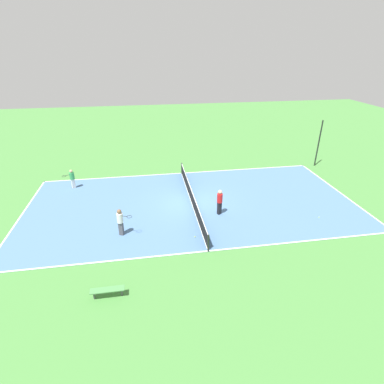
% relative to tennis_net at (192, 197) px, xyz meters
% --- Properties ---
extents(ground_plane, '(80.00, 80.00, 0.00)m').
position_rel_tennis_net_xyz_m(ground_plane, '(0.00, 0.00, -0.52)').
color(ground_plane, '#47843D').
extents(court_surface, '(11.41, 23.17, 0.02)m').
position_rel_tennis_net_xyz_m(court_surface, '(0.00, 0.00, -0.51)').
color(court_surface, '#4C729E').
rests_on(court_surface, ground_plane).
extents(tennis_net, '(11.21, 0.10, 0.99)m').
position_rel_tennis_net_xyz_m(tennis_net, '(0.00, 0.00, 0.00)').
color(tennis_net, black).
rests_on(tennis_net, court_surface).
extents(bench, '(0.36, 1.51, 0.45)m').
position_rel_tennis_net_xyz_m(bench, '(8.18, -5.17, -0.14)').
color(bench, '#4C8C4C').
rests_on(bench, ground_plane).
extents(player_coach_red, '(0.49, 0.49, 1.77)m').
position_rel_tennis_net_xyz_m(player_coach_red, '(1.81, 1.55, 0.51)').
color(player_coach_red, black).
rests_on(player_coach_red, court_surface).
extents(player_far_green, '(0.79, 0.96, 1.54)m').
position_rel_tennis_net_xyz_m(player_far_green, '(-4.01, -8.85, 0.38)').
color(player_far_green, white).
rests_on(player_far_green, court_surface).
extents(player_far_white, '(0.64, 0.99, 1.72)m').
position_rel_tennis_net_xyz_m(player_far_white, '(3.26, -4.78, 0.49)').
color(player_far_white, '#4C4C51').
rests_on(player_far_white, court_surface).
extents(tennis_ball_near_net, '(0.07, 0.07, 0.07)m').
position_rel_tennis_net_xyz_m(tennis_ball_near_net, '(4.25, -0.52, -0.47)').
color(tennis_ball_near_net, '#CCE033').
rests_on(tennis_ball_near_net, court_surface).
extents(tennis_ball_far_baseline, '(0.07, 0.07, 0.07)m').
position_rel_tennis_net_xyz_m(tennis_ball_far_baseline, '(3.36, 7.92, -0.47)').
color(tennis_ball_far_baseline, '#CCE033').
rests_on(tennis_ball_far_baseline, court_surface).
extents(fence_post_back_left, '(0.12, 0.12, 4.26)m').
position_rel_tennis_net_xyz_m(fence_post_back_left, '(-5.54, 12.63, 1.61)').
color(fence_post_back_left, black).
rests_on(fence_post_back_left, ground_plane).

